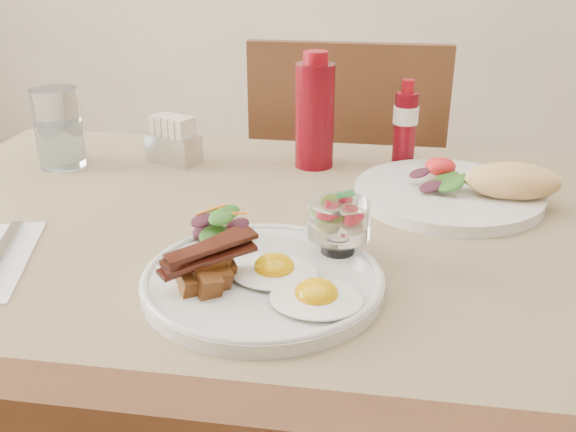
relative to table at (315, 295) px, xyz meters
name	(u,v)px	position (x,y,z in m)	size (l,w,h in m)	color
table	(315,295)	(0.00, 0.00, 0.00)	(1.33, 0.88, 0.75)	#522B1A
chair_far	(346,206)	(0.00, 0.66, -0.14)	(0.42, 0.42, 0.93)	#522B1A
main_plate	(263,281)	(-0.05, -0.14, 0.10)	(0.28, 0.28, 0.02)	silver
fried_eggs	(295,282)	(-0.01, -0.17, 0.11)	(0.17, 0.15, 0.03)	white
bacon_potato_pile	(208,266)	(-0.10, -0.17, 0.13)	(0.10, 0.10, 0.05)	brown
side_salad	(221,227)	(-0.12, -0.06, 0.12)	(0.09, 0.08, 0.04)	#1E4F15
fruit_cup	(339,220)	(0.03, -0.07, 0.15)	(0.08, 0.08, 0.08)	white
second_plate	(463,189)	(0.21, 0.17, 0.11)	(0.31, 0.29, 0.07)	silver
ketchup_bottle	(315,114)	(-0.04, 0.30, 0.18)	(0.09, 0.09, 0.20)	#60050F
hot_sauce_bottle	(405,125)	(0.12, 0.32, 0.16)	(0.06, 0.06, 0.15)	#60050F
sugar_caddy	(174,143)	(-0.29, 0.28, 0.13)	(0.10, 0.08, 0.08)	silver
water_glass	(59,133)	(-0.48, 0.23, 0.15)	(0.08, 0.08, 0.14)	white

